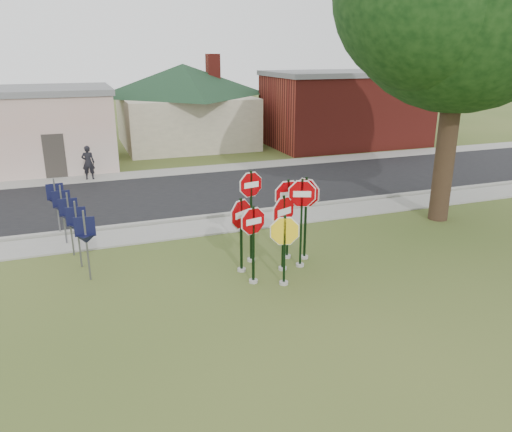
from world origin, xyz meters
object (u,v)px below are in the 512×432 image
object	(u,v)px
stop_sign_left	(253,235)
stop_sign_center	(283,222)
stop_sign_yellow	(284,242)
pedestrian	(88,162)

from	to	relation	value
stop_sign_left	stop_sign_center	bearing A→B (deg)	24.96
stop_sign_left	stop_sign_yellow	bearing A→B (deg)	-27.37
stop_sign_center	stop_sign_left	world-z (taller)	stop_sign_center
stop_sign_yellow	stop_sign_left	bearing A→B (deg)	152.63
stop_sign_center	stop_sign_yellow	size ratio (longest dim) A/B	1.13
stop_sign_left	pedestrian	xyz separation A→B (m)	(-3.67, 13.30, -0.49)
stop_sign_center	stop_sign_left	xyz separation A→B (m)	(-1.08, -0.50, -0.06)
stop_sign_yellow	stop_sign_left	distance (m)	0.85
stop_sign_center	stop_sign_left	bearing A→B (deg)	-155.04
pedestrian	stop_sign_left	bearing A→B (deg)	116.09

